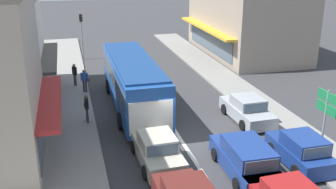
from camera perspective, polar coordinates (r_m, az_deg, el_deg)
ground_plane at (r=20.93m, az=1.89°, el=-6.60°), size 140.00×140.00×0.00m
lane_centre_line at (r=24.45m, az=-0.75°, el=-2.57°), size 0.20×28.00×0.01m
sidewalk_left at (r=25.73m, az=-16.74°, el=-2.14°), size 5.20×44.00×0.14m
kerb_right at (r=28.18m, az=10.59°, el=0.27°), size 2.80×44.00×0.12m
building_right_far at (r=39.26m, az=11.25°, el=11.16°), size 8.29×13.64×7.39m
city_bus at (r=24.57m, az=-5.11°, el=2.12°), size 2.79×10.87×3.23m
wagon_behind_bus_mid at (r=17.90m, az=11.15°, el=-9.15°), size 2.03×4.55×1.58m
sedan_adjacent_lane_lead at (r=18.50m, az=-1.61°, el=-8.05°), size 2.00×4.25×1.47m
parked_hatchback_kerb_front at (r=19.31m, az=18.71°, el=-7.75°), size 1.83×3.71×1.54m
parked_sedan_kerb_second at (r=23.51m, az=11.40°, el=-2.20°), size 1.98×4.24×1.47m
traffic_light_downstreet at (r=37.11m, az=-12.46°, el=9.28°), size 0.33×0.24×4.20m
directional_road_sign at (r=19.00m, az=22.00°, el=-2.02°), size 0.10×1.40×3.60m
pedestrian_with_handbag_near at (r=22.88m, az=-11.73°, el=-1.75°), size 0.25×0.65×1.63m
pedestrian_browsing_midblock at (r=29.52m, az=-13.40°, el=3.01°), size 0.35×0.53×1.63m
pedestrian_far_walker at (r=27.90m, az=-12.00°, el=2.16°), size 0.63×0.45×1.63m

